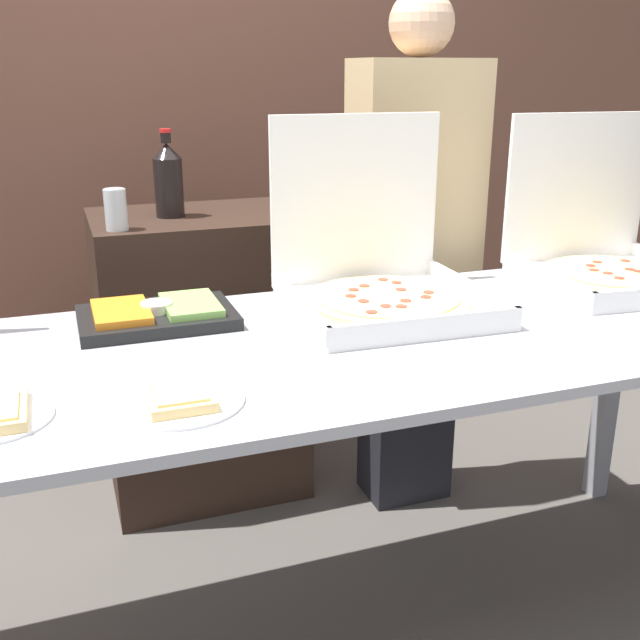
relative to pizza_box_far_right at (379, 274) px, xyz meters
The scene contains 10 objects.
brick_wall_behind 1.58m from the pizza_box_far_right, 99.14° to the left, with size 10.00×0.06×2.80m.
buffet_table 0.36m from the pizza_box_far_right, 138.79° to the right, with size 2.47×0.84×0.86m.
pizza_box_far_right is the anchor object (origin of this frame).
pizza_box_near_right 0.73m from the pizza_box_far_right, ahead, with size 0.51×0.53×0.47m.
paper_plate_front_left 0.75m from the pizza_box_far_right, 144.19° to the right, with size 0.25×0.25×0.03m.
veggie_tray 0.58m from the pizza_box_far_right, behind, with size 0.37×0.25×0.05m.
sideboard_podium 0.92m from the pizza_box_far_right, 115.74° to the left, with size 0.67×0.51×1.00m.
soda_bottle 0.85m from the pizza_box_far_right, 120.73° to the left, with size 0.09×0.09×0.28m.
soda_can_silver 0.83m from the pizza_box_far_right, 137.85° to the left, with size 0.07×0.07×0.12m.
person_guest_plaid 0.52m from the pizza_box_far_right, 53.59° to the left, with size 0.40×0.22×1.68m.
Camera 1 is at (-0.54, -1.51, 1.45)m, focal length 42.00 mm.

